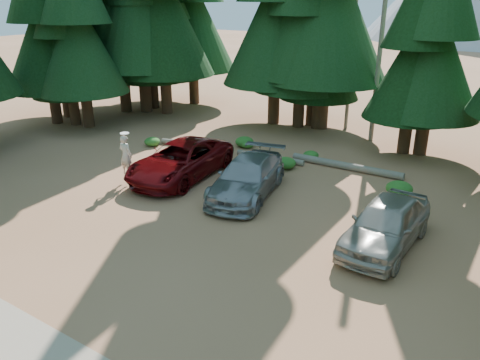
# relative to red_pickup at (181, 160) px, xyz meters

# --- Properties ---
(ground) EXTENTS (160.00, 160.00, 0.00)m
(ground) POSITION_rel_red_pickup_xyz_m (4.30, -4.57, -0.77)
(ground) COLOR #9D6842
(ground) RESTS_ON ground
(forest_belt_north) EXTENTS (36.00, 7.00, 22.00)m
(forest_belt_north) POSITION_rel_red_pickup_xyz_m (4.30, 10.43, -0.77)
(forest_belt_north) COLOR black
(forest_belt_north) RESTS_ON ground
(forest_belt_west) EXTENTS (6.00, 22.00, 22.00)m
(forest_belt_west) POSITION_rel_red_pickup_xyz_m (-11.20, -0.57, -0.77)
(forest_belt_west) COLOR black
(forest_belt_west) RESTS_ON ground
(snag_front) EXTENTS (0.24, 0.24, 12.00)m
(snag_front) POSITION_rel_red_pickup_xyz_m (5.10, 9.93, 5.23)
(snag_front) COLOR #655C51
(snag_front) RESTS_ON ground
(snag_back) EXTENTS (0.20, 0.20, 10.00)m
(snag_back) POSITION_rel_red_pickup_xyz_m (3.10, 11.43, 4.23)
(snag_back) COLOR #655C51
(snag_back) RESTS_ON ground
(red_pickup) EXTENTS (3.02, 5.72, 1.53)m
(red_pickup) POSITION_rel_red_pickup_xyz_m (0.00, 0.00, 0.00)
(red_pickup) COLOR #60080A
(red_pickup) RESTS_ON ground
(silver_minivan_center) EXTENTS (3.08, 5.35, 1.46)m
(silver_minivan_center) POSITION_rel_red_pickup_xyz_m (3.40, -0.08, -0.04)
(silver_minivan_center) COLOR #929599
(silver_minivan_center) RESTS_ON ground
(silver_minivan_right) EXTENTS (2.03, 4.61, 1.54)m
(silver_minivan_right) POSITION_rel_red_pickup_xyz_m (9.15, -1.21, 0.00)
(silver_minivan_right) COLOR #ACA699
(silver_minivan_right) RESTS_ON ground
(frisbee_player) EXTENTS (0.63, 0.44, 1.78)m
(frisbee_player) POSITION_rel_red_pickup_xyz_m (-1.51, -1.68, 0.45)
(frisbee_player) COLOR beige
(frisbee_player) RESTS_ON ground
(log_left) EXTENTS (3.81, 1.33, 0.28)m
(log_left) POSITION_rel_red_pickup_xyz_m (-2.10, 3.82, -0.63)
(log_left) COLOR #655C51
(log_left) RESTS_ON ground
(log_mid) EXTENTS (3.42, 0.56, 0.28)m
(log_mid) POSITION_rel_red_pickup_xyz_m (2.16, 3.98, -0.63)
(log_mid) COLOR #655C51
(log_mid) RESTS_ON ground
(log_right) EXTENTS (5.15, 0.38, 0.33)m
(log_right) POSITION_rel_red_pickup_xyz_m (5.64, 4.76, -0.60)
(log_right) COLOR #655C51
(log_right) RESTS_ON ground
(shrub_far_left) EXTENTS (0.95, 0.95, 0.52)m
(shrub_far_left) POSITION_rel_red_pickup_xyz_m (-0.03, 5.18, -0.51)
(shrub_far_left) COLOR #286F21
(shrub_far_left) RESTS_ON ground
(shrub_left) EXTENTS (0.74, 0.74, 0.41)m
(shrub_left) POSITION_rel_red_pickup_xyz_m (0.20, 5.06, -0.56)
(shrub_left) COLOR #286F21
(shrub_left) RESTS_ON ground
(shrub_center_left) EXTENTS (0.93, 0.93, 0.51)m
(shrub_center_left) POSITION_rel_red_pickup_xyz_m (3.28, 3.42, -0.51)
(shrub_center_left) COLOR #286F21
(shrub_center_left) RESTS_ON ground
(shrub_center_right) EXTENTS (0.74, 0.74, 0.40)m
(shrub_center_right) POSITION_rel_red_pickup_xyz_m (3.72, 5.20, -0.56)
(shrub_center_right) COLOR #286F21
(shrub_center_right) RESTS_ON ground
(shrub_right) EXTENTS (1.03, 1.03, 0.57)m
(shrub_right) POSITION_rel_red_pickup_xyz_m (8.46, 3.09, -0.48)
(shrub_right) COLOR #286F21
(shrub_right) RESTS_ON ground
(shrub_edge_west) EXTENTS (0.81, 0.81, 0.44)m
(shrub_edge_west) POSITION_rel_red_pickup_xyz_m (-4.17, 2.71, -0.54)
(shrub_edge_west) COLOR #286F21
(shrub_edge_west) RESTS_ON ground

